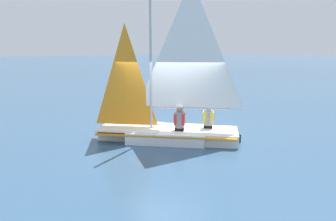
% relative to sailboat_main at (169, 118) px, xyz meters
% --- Properties ---
extents(ground_plane, '(260.00, 260.00, 0.00)m').
position_rel_sailboat_main_xyz_m(ground_plane, '(-0.03, -0.03, -0.72)').
color(ground_plane, '#2D4C6B').
extents(sailboat_main, '(4.21, 4.28, 5.09)m').
position_rel_sailboat_main_xyz_m(sailboat_main, '(0.00, 0.00, 0.00)').
color(sailboat_main, white).
rests_on(sailboat_main, ground_plane).
extents(sailor_helm, '(0.42, 0.43, 1.16)m').
position_rel_sailboat_main_xyz_m(sailor_helm, '(0.37, 0.14, -0.09)').
color(sailor_helm, black).
rests_on(sailor_helm, ground_plane).
extents(sailor_crew, '(0.42, 0.43, 1.16)m').
position_rel_sailboat_main_xyz_m(sailor_crew, '(0.63, 1.11, -0.09)').
color(sailor_crew, black).
rests_on(sailor_crew, ground_plane).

